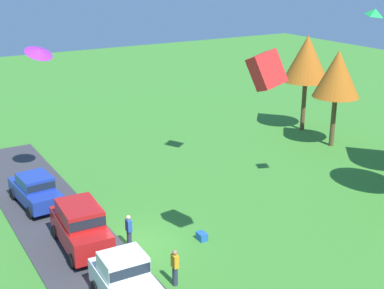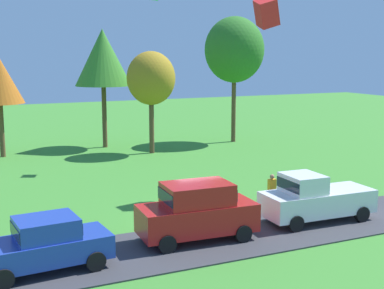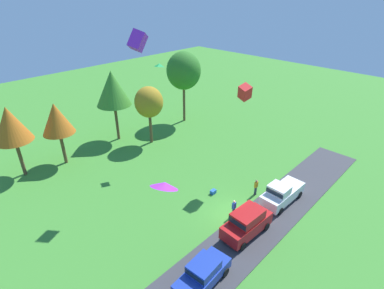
% 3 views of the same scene
% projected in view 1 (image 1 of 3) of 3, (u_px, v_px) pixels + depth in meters
% --- Properties ---
extents(ground_plane, '(120.00, 120.00, 0.00)m').
position_uv_depth(ground_plane, '(132.00, 246.00, 26.40)').
color(ground_plane, '#3D842D').
extents(pavement_strip, '(36.00, 4.40, 0.06)m').
position_uv_depth(pavement_strip, '(84.00, 259.00, 25.19)').
color(pavement_strip, '#38383D').
rests_on(pavement_strip, ground).
extents(car_sedan_by_flagpole, '(4.52, 2.21, 1.84)m').
position_uv_depth(car_sedan_by_flagpole, '(35.00, 189.00, 30.36)').
color(car_sedan_by_flagpole, '#1E389E').
rests_on(car_sedan_by_flagpole, ground).
extents(car_suv_mid_row, '(4.70, 2.25, 2.28)m').
position_uv_depth(car_suv_mid_row, '(81.00, 225.00, 25.73)').
color(car_suv_mid_row, red).
rests_on(car_suv_mid_row, ground).
extents(car_pickup_near_entrance, '(5.06, 2.18, 2.14)m').
position_uv_depth(car_pickup_near_entrance, '(129.00, 286.00, 21.21)').
color(car_pickup_near_entrance, white).
rests_on(car_pickup_near_entrance, ground).
extents(person_on_lawn, '(0.36, 0.24, 1.71)m').
position_uv_depth(person_on_lawn, '(175.00, 267.00, 22.93)').
color(person_on_lawn, '#2D334C').
rests_on(person_on_lawn, ground).
extents(person_watching_sky, '(0.36, 0.24, 1.71)m').
position_uv_depth(person_watching_sky, '(129.00, 231.00, 26.02)').
color(person_watching_sky, '#2D334C').
rests_on(person_watching_sky, ground).
extents(tree_lone_near, '(3.70, 3.70, 7.81)m').
position_uv_depth(tree_lone_near, '(307.00, 59.00, 42.68)').
color(tree_lone_near, brown).
rests_on(tree_lone_near, ground).
extents(tree_center_back, '(3.44, 3.44, 7.26)m').
position_uv_depth(tree_center_back, '(337.00, 74.00, 38.95)').
color(tree_center_back, brown).
rests_on(tree_center_back, ground).
extents(cooler_box, '(0.56, 0.40, 0.40)m').
position_uv_depth(cooler_box, '(202.00, 236.00, 26.88)').
color(cooler_box, blue).
rests_on(cooler_box, ground).
extents(kite_box_mid_center, '(1.45, 1.42, 1.77)m').
position_uv_depth(kite_box_mid_center, '(266.00, 70.00, 20.46)').
color(kite_box_mid_center, red).
extents(kite_delta_high_left, '(2.05, 2.06, 0.97)m').
position_uv_depth(kite_delta_high_left, '(39.00, 51.00, 30.05)').
color(kite_delta_high_left, purple).
extents(kite_diamond_high_right, '(1.07, 1.11, 0.48)m').
position_uv_depth(kite_diamond_high_right, '(375.00, 12.00, 26.54)').
color(kite_diamond_high_right, green).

